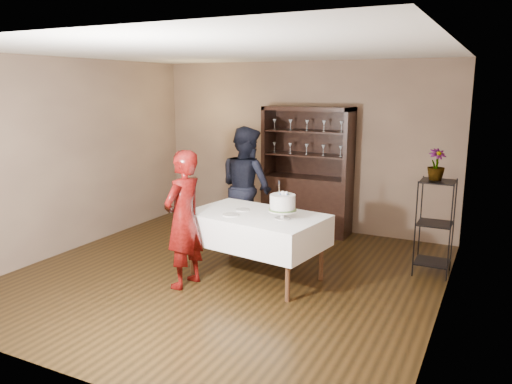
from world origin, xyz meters
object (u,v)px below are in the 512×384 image
cake_table (256,229)px  cake (283,204)px  woman (184,219)px  potted_plant (436,165)px  plant_etagere (435,223)px  china_hutch (307,191)px  man (246,187)px

cake_table → cake: bearing=-10.1°
cake_table → woman: woman is taller
cake_table → cake: (0.38, -0.07, 0.37)m
potted_plant → woman: bearing=-145.6°
plant_etagere → cake: (-1.54, -1.17, 0.33)m
woman → china_hutch: bearing=174.9°
plant_etagere → man: bearing=-179.4°
cake → potted_plant: potted_plant is taller
woman → cake: 1.16m
plant_etagere → cake_table: bearing=-150.3°
woman → cake_table: bearing=138.2°
plant_etagere → cake: 1.96m
china_hutch → plant_etagere: 2.33m
china_hutch → woman: bearing=-99.8°
cake_table → man: (-0.69, 1.07, 0.26)m
cake_table → woman: bearing=-136.5°
man → potted_plant: bearing=-153.4°
plant_etagere → woman: bearing=-146.4°
cake → potted_plant: size_ratio=1.18×
woman → cake: bearing=122.5°
plant_etagere → potted_plant: 0.73m
plant_etagere → cake: size_ratio=2.66×
woman → plant_etagere: bearing=128.3°
cake_table → potted_plant: size_ratio=4.55×
plant_etagere → woman: size_ratio=0.74×
china_hutch → woman: (-0.47, -2.75, 0.14)m
plant_etagere → man: 2.62m
man → plant_etagere: bearing=-153.9°
woman → potted_plant: size_ratio=4.21×
woman → potted_plant: bearing=129.1°
plant_etagere → man: (-2.61, -0.03, 0.23)m
woman → man: size_ratio=0.92×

